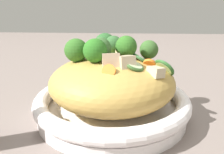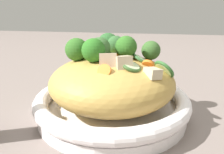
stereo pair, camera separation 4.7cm
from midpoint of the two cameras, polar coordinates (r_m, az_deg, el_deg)
ground_plane at (r=0.51m, az=-2.71°, el=-9.59°), size 3.00×3.00×0.00m
serving_bowl at (r=0.50m, az=-2.75°, el=-6.78°), size 0.33×0.33×0.05m
noodle_heap at (r=0.48m, az=-2.83°, el=-1.29°), size 0.26×0.26×0.11m
broccoli_florets at (r=0.47m, az=-4.17°, el=7.15°), size 0.16×0.20×0.07m
carrot_coins at (r=0.45m, az=0.12°, el=4.06°), size 0.15×0.10×0.03m
zucchini_slices at (r=0.47m, az=2.45°, el=3.81°), size 0.17×0.20×0.05m
chicken_chunks at (r=0.43m, az=-0.20°, el=4.14°), size 0.12×0.12×0.04m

